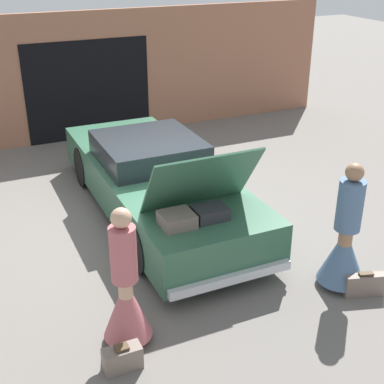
{
  "coord_description": "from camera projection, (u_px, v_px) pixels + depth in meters",
  "views": [
    {
      "loc": [
        -2.78,
        -7.5,
        4.13
      ],
      "look_at": [
        0.0,
        -1.41,
        0.98
      ],
      "focal_mm": 50.0,
      "sensor_mm": 36.0,
      "label": 1
    }
  ],
  "objects": [
    {
      "name": "person_right",
      "position": [
        345.0,
        244.0,
        6.82
      ],
      "size": [
        0.62,
        0.62,
        1.73
      ],
      "rotation": [
        0.0,
        0.0,
        1.76
      ],
      "color": "#997051",
      "rests_on": "ground_plane"
    },
    {
      "name": "garage_wall_back",
      "position": [
        87.0,
        77.0,
        11.86
      ],
      "size": [
        12.0,
        0.14,
        2.8
      ],
      "color": "#9E664C",
      "rests_on": "ground_plane"
    },
    {
      "name": "suitcase_beside_right_person",
      "position": [
        364.0,
        285.0,
        6.82
      ],
      "size": [
        0.53,
        0.28,
        0.33
      ],
      "color": "#75665B",
      "rests_on": "ground_plane"
    },
    {
      "name": "ground_plane",
      "position": [
        157.0,
        212.0,
        8.98
      ],
      "size": [
        40.0,
        40.0,
        0.0
      ],
      "primitive_type": "plane",
      "color": "slate"
    },
    {
      "name": "car",
      "position": [
        156.0,
        181.0,
        8.74
      ],
      "size": [
        1.84,
        5.22,
        1.73
      ],
      "color": "#336047",
      "rests_on": "ground_plane"
    },
    {
      "name": "suitcase_beside_left_person",
      "position": [
        122.0,
        358.0,
        5.64
      ],
      "size": [
        0.41,
        0.19,
        0.3
      ],
      "color": "#75665B",
      "rests_on": "ground_plane"
    },
    {
      "name": "person_left",
      "position": [
        126.0,
        296.0,
        5.85
      ],
      "size": [
        0.55,
        0.55,
        1.68
      ],
      "rotation": [
        0.0,
        0.0,
        -1.76
      ],
      "color": "tan",
      "rests_on": "ground_plane"
    }
  ]
}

